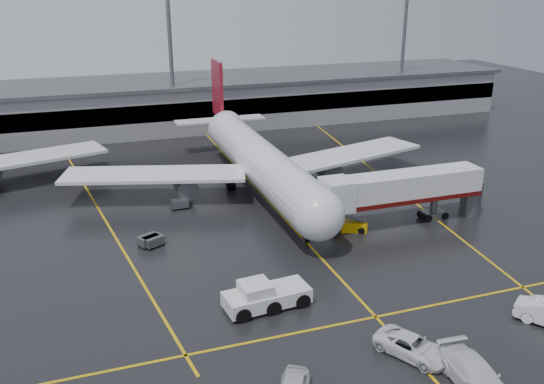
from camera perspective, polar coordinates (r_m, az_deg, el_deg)
name	(u,v)px	position (r m, az deg, el deg)	size (l,w,h in m)	color
ground	(283,217)	(65.67, 1.08, -2.50)	(220.00, 220.00, 0.00)	black
apron_line_centre	(283,217)	(65.66, 1.08, -2.49)	(0.25, 90.00, 0.02)	gold
apron_line_stop	(376,317)	(47.92, 10.32, -12.16)	(60.00, 0.25, 0.02)	gold
apron_line_left	(98,207)	(71.51, -17.02, -1.47)	(0.25, 70.00, 0.02)	gold
apron_line_right	(379,174)	(81.38, 10.64, 1.74)	(0.25, 70.00, 0.02)	gold
terminal	(195,101)	(108.87, -7.66, 8.96)	(122.00, 19.00, 8.60)	gray
light_mast_mid	(171,50)	(100.67, -10.10, 13.77)	(3.00, 1.20, 25.45)	#595B60
light_mast_right	(404,41)	(116.56, 13.01, 14.43)	(3.00, 1.20, 25.45)	#595B60
main_airliner	(257,159)	(72.88, -1.51, 3.36)	(48.80, 45.60, 14.10)	silver
jet_bridge	(403,190)	(64.16, 12.99, 0.17)	(19.90, 3.40, 6.05)	silver
pushback_tractor	(265,296)	(47.91, -0.75, -10.39)	(7.37, 3.66, 2.55)	silver
belt_loader	(349,225)	(62.51, 7.70, -3.33)	(4.07, 2.83, 2.37)	#D5A106
service_van_a	(412,347)	(43.74, 13.83, -14.75)	(2.57, 5.56, 1.55)	white
service_van_b	(476,376)	(41.88, 19.68, -16.93)	(2.66, 6.54, 1.90)	silver
baggage_cart_a	(153,241)	(59.57, -11.76, -4.79)	(2.37, 2.06, 1.12)	#595B60
baggage_cart_b	(149,240)	(59.83, -12.22, -4.71)	(2.37, 2.07, 1.12)	#595B60
baggage_cart_c	(180,203)	(68.74, -9.20, -1.14)	(2.05, 1.38, 1.12)	#595B60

